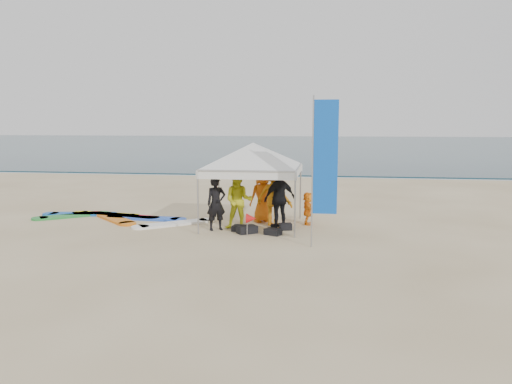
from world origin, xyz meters
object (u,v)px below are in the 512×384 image
object	(u,v)px
person_black_b	(280,199)
marker_pennant	(251,219)
person_yellow	(239,201)
person_orange_b	(262,196)
feather_flag	(324,159)
person_seated	(308,208)
surfboard_spread	(117,217)
person_black_a	(216,204)
person_orange_a	(274,196)
canopy_tent	(253,143)

from	to	relation	value
person_black_b	marker_pennant	xyz separation A→B (m)	(-0.69, -1.17, -0.41)
person_yellow	marker_pennant	world-z (taller)	person_yellow
person_orange_b	feather_flag	xyz separation A→B (m)	(1.97, -3.07, 1.44)
person_orange_b	person_seated	world-z (taller)	person_orange_b
surfboard_spread	person_orange_b	bearing A→B (deg)	1.04
person_black_a	person_orange_a	size ratio (longest dim) A/B	0.87
person_yellow	feather_flag	bearing A→B (deg)	-41.05
person_seated	feather_flag	size ratio (longest dim) A/B	0.27
marker_pennant	surfboard_spread	distance (m)	5.26
person_black_a	person_yellow	xyz separation A→B (m)	(0.64, 0.23, 0.06)
person_black_b	marker_pennant	size ratio (longest dim) A/B	2.85
person_orange_a	person_yellow	bearing A→B (deg)	52.36
person_black_a	marker_pennant	distance (m)	1.33
person_black_b	person_orange_b	world-z (taller)	person_black_b
canopy_tent	feather_flag	bearing A→B (deg)	-47.83
person_black_a	person_seated	xyz separation A→B (m)	(2.67, 1.22, -0.29)
person_yellow	surfboard_spread	bearing A→B (deg)	161.64
person_orange_a	surfboard_spread	world-z (taller)	person_orange_a
person_black_b	person_orange_b	bearing A→B (deg)	-92.21
marker_pennant	surfboard_spread	bearing A→B (deg)	158.44
person_black_a	person_seated	distance (m)	2.95
person_orange_a	marker_pennant	distance (m)	1.67
person_yellow	person_black_b	bearing A→B (deg)	11.04
person_black_a	canopy_tent	world-z (taller)	canopy_tent
person_yellow	person_black_a	bearing A→B (deg)	-164.28
person_seated	marker_pennant	distance (m)	2.37
person_black_b	surfboard_spread	xyz separation A→B (m)	(-5.57, 0.76, -0.87)
person_seated	canopy_tent	distance (m)	2.69
person_orange_b	feather_flag	bearing A→B (deg)	89.40
person_seated	surfboard_spread	xyz separation A→B (m)	(-6.40, 0.10, -0.48)
person_orange_a	marker_pennant	size ratio (longest dim) A/B	2.90
surfboard_spread	marker_pennant	bearing A→B (deg)	-21.56
canopy_tent	marker_pennant	world-z (taller)	canopy_tent
person_orange_a	person_orange_b	xyz separation A→B (m)	(-0.43, 0.48, -0.08)
person_black_a	person_black_b	size ratio (longest dim) A/B	0.88
person_black_b	feather_flag	world-z (taller)	feather_flag
person_yellow	person_seated	bearing A→B (deg)	21.55
person_black_a	person_orange_a	distance (m)	1.88
person_orange_a	feather_flag	xyz separation A→B (m)	(1.55, -2.59, 1.36)
person_seated	person_black_a	bearing A→B (deg)	112.41
feather_flag	marker_pennant	distance (m)	2.90
person_black_a	surfboard_spread	size ratio (longest dim) A/B	0.27
feather_flag	marker_pennant	bearing A→B (deg)	152.48
feather_flag	marker_pennant	world-z (taller)	feather_flag
person_black_a	surfboard_spread	distance (m)	4.03
person_black_b	person_seated	xyz separation A→B (m)	(0.83, 0.66, -0.40)
person_black_b	canopy_tent	bearing A→B (deg)	-51.05
person_black_b	canopy_tent	world-z (taller)	canopy_tent
canopy_tent	marker_pennant	size ratio (longest dim) A/B	6.14
person_yellow	feather_flag	distance (m)	3.47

